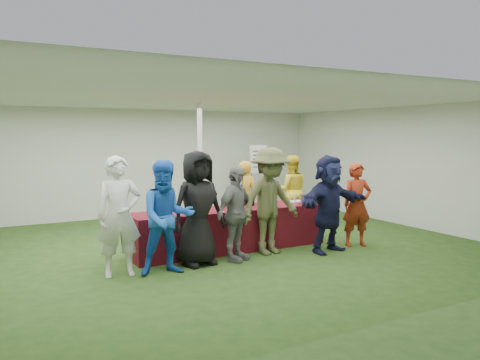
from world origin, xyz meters
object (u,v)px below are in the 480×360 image
dump_bucket (307,199)px  customer_3 (236,214)px  serving_table (230,229)px  customer_2 (198,208)px  staff_pourer (244,198)px  customer_0 (119,216)px  wine_list_sign (259,164)px  customer_6 (357,205)px  customer_5 (329,204)px  customer_1 (167,218)px  staff_back (291,191)px  customer_4 (270,201)px

dump_bucket → customer_3: size_ratio=0.16×
serving_table → customer_2: 1.22m
staff_pourer → customer_0: bearing=46.4°
wine_list_sign → customer_6: wine_list_sign is taller
dump_bucket → customer_2: (-2.43, -0.40, 0.07)m
customer_3 → customer_6: (2.47, -0.15, -0.01)m
customer_0 → customer_6: customer_0 is taller
customer_5 → customer_6: customer_5 is taller
serving_table → customer_0: bearing=-163.7°
customer_1 → staff_pourer: bearing=46.2°
serving_table → customer_6: customer_6 is taller
staff_back → customer_2: customer_2 is taller
wine_list_sign → customer_6: size_ratio=1.16×
serving_table → wine_list_sign: wine_list_sign is taller
serving_table → staff_pourer: size_ratio=2.35×
staff_back → dump_bucket: bearing=90.6°
staff_pourer → customer_6: bearing=144.1°
customer_5 → customer_6: (0.75, 0.11, -0.09)m
dump_bucket → staff_back: bearing=65.5°
customer_3 → customer_5: bearing=-36.5°
customer_3 → staff_pourer: bearing=29.3°
serving_table → wine_list_sign: (2.28, 2.83, 0.94)m
serving_table → dump_bucket: size_ratio=14.48×
customer_3 → customer_6: customer_3 is taller
wine_list_sign → customer_0: bearing=-142.0°
staff_back → customer_5: bearing=96.1°
serving_table → customer_5: customer_5 is taller
customer_0 → customer_3: 1.88m
customer_0 → customer_4: (2.61, 0.03, 0.04)m
dump_bucket → customer_6: bearing=-44.3°
dump_bucket → staff_back: 1.70m
staff_pourer → customer_0: (-2.97, -1.62, 0.11)m
wine_list_sign → customer_4: bearing=-117.8°
customer_4 → customer_5: customer_4 is taller
wine_list_sign → customer_6: 3.73m
dump_bucket → customer_5: 0.76m
staff_pourer → staff_back: staff_back is taller
staff_pourer → customer_5: bearing=125.1°
serving_table → customer_4: 0.94m
wine_list_sign → customer_1: 5.31m
customer_0 → customer_4: bearing=6.0°
customer_0 → customer_3: customer_0 is taller
customer_4 → serving_table: bearing=119.3°
wine_list_sign → staff_back: wine_list_sign is taller
serving_table → customer_2: customer_2 is taller
dump_bucket → customer_3: bearing=-164.7°
customer_2 → customer_3: size_ratio=1.16×
customer_3 → serving_table: bearing=41.4°
customer_3 → wine_list_sign: bearing=26.5°
customer_6 → serving_table: bearing=174.6°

